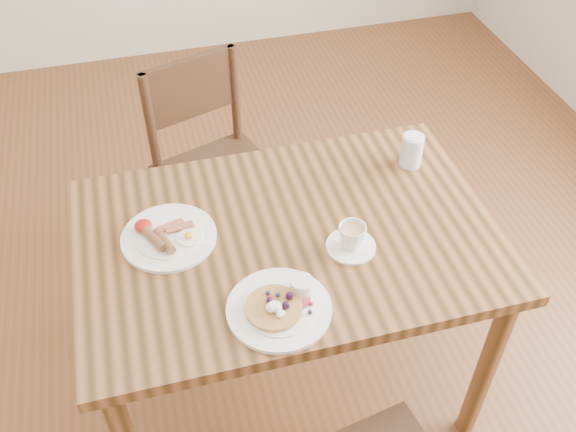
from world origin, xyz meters
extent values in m
plane|color=brown|center=(0.00, 0.00, 0.00)|extent=(5.00, 5.00, 0.00)
cube|color=brown|center=(0.00, 0.00, 0.73)|extent=(1.20, 0.80, 0.04)
cylinder|color=brown|center=(0.54, -0.34, 0.35)|extent=(0.06, 0.06, 0.71)
cylinder|color=brown|center=(0.54, 0.34, 0.35)|extent=(0.06, 0.06, 0.71)
cylinder|color=brown|center=(-0.54, 0.34, 0.35)|extent=(0.06, 0.06, 0.71)
cube|color=#402417|center=(-0.09, 0.64, 0.45)|extent=(0.53, 0.53, 0.04)
cylinder|color=#402417|center=(-0.20, 0.41, 0.21)|extent=(0.04, 0.04, 0.43)
cylinder|color=#402417|center=(0.14, 0.53, 0.21)|extent=(0.04, 0.04, 0.43)
cylinder|color=#402417|center=(-0.32, 0.75, 0.21)|extent=(0.04, 0.04, 0.43)
cylinder|color=#402417|center=(0.02, 0.87, 0.21)|extent=(0.04, 0.04, 0.43)
cylinder|color=#402417|center=(0.02, 0.87, 0.67)|extent=(0.04, 0.04, 0.43)
cylinder|color=#402417|center=(-0.32, 0.75, 0.67)|extent=(0.04, 0.04, 0.43)
cube|color=#402417|center=(-0.15, 0.82, 0.76)|extent=(0.37, 0.15, 0.24)
cylinder|color=white|center=(-0.09, -0.26, 0.76)|extent=(0.27, 0.27, 0.01)
cylinder|color=white|center=(-0.09, -0.26, 0.76)|extent=(0.19, 0.19, 0.01)
cylinder|color=#B22D59|center=(-0.04, -0.25, 0.77)|extent=(0.07, 0.07, 0.00)
cylinder|color=#C68C47|center=(-0.11, -0.27, 0.77)|extent=(0.15, 0.15, 0.01)
ellipsoid|color=white|center=(-0.11, -0.27, 0.79)|extent=(0.03, 0.03, 0.02)
ellipsoid|color=white|center=(-0.10, -0.30, 0.79)|extent=(0.02, 0.02, 0.01)
cylinder|color=white|center=(-0.02, -0.23, 0.79)|extent=(0.06, 0.06, 0.04)
cylinder|color=#591E07|center=(-0.02, -0.23, 0.80)|extent=(0.05, 0.05, 0.00)
sphere|color=black|center=(-0.08, -0.25, 0.79)|extent=(0.02, 0.02, 0.02)
sphere|color=#1E234C|center=(-0.08, -0.23, 0.78)|extent=(0.01, 0.01, 0.01)
sphere|color=#1E234C|center=(-0.11, -0.21, 0.78)|extent=(0.01, 0.01, 0.01)
sphere|color=#B21938|center=(-0.12, -0.24, 0.79)|extent=(0.02, 0.02, 0.02)
sphere|color=black|center=(-0.12, -0.26, 0.79)|extent=(0.02, 0.02, 0.02)
sphere|color=#1E234C|center=(-0.11, -0.29, 0.78)|extent=(0.01, 0.01, 0.01)
sphere|color=black|center=(-0.09, -0.27, 0.79)|extent=(0.02, 0.02, 0.02)
sphere|color=#1E234C|center=(-0.03, -0.31, 0.77)|extent=(0.01, 0.01, 0.01)
sphere|color=#B21938|center=(-0.01, -0.27, 0.77)|extent=(0.01, 0.01, 0.01)
sphere|color=black|center=(-0.02, -0.23, 0.78)|extent=(0.02, 0.02, 0.02)
cylinder|color=white|center=(-0.33, 0.07, 0.76)|extent=(0.27, 0.27, 0.01)
cylinder|color=white|center=(-0.33, 0.07, 0.76)|extent=(0.19, 0.19, 0.01)
cylinder|color=brown|center=(-0.37, 0.05, 0.78)|extent=(0.06, 0.10, 0.03)
cylinder|color=brown|center=(-0.35, 0.03, 0.78)|extent=(0.06, 0.10, 0.03)
cube|color=maroon|center=(-0.32, 0.10, 0.77)|extent=(0.08, 0.04, 0.01)
cube|color=maroon|center=(-0.30, 0.08, 0.77)|extent=(0.08, 0.03, 0.01)
cylinder|color=white|center=(-0.28, 0.04, 0.77)|extent=(0.07, 0.07, 0.00)
ellipsoid|color=yellow|center=(-0.28, 0.04, 0.78)|extent=(0.03, 0.03, 0.01)
ellipsoid|color=#A5190F|center=(-0.40, 0.11, 0.78)|extent=(0.05, 0.05, 0.03)
cylinder|color=white|center=(0.16, -0.10, 0.75)|extent=(0.14, 0.14, 0.01)
imported|color=white|center=(0.16, -0.10, 0.79)|extent=(0.09, 0.09, 0.07)
cylinder|color=tan|center=(0.16, -0.10, 0.82)|extent=(0.07, 0.07, 0.00)
cylinder|color=silver|center=(0.46, 0.20, 0.80)|extent=(0.07, 0.07, 0.11)
camera|label=1|loc=(-0.34, -1.25, 2.05)|focal=40.00mm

